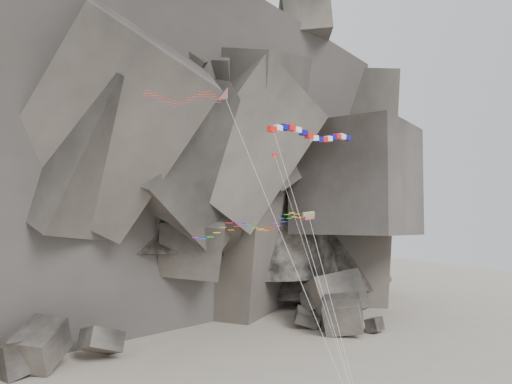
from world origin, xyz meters
name	(u,v)px	position (x,y,z in m)	size (l,w,h in m)	color
headland	(122,114)	(0.00, 70.00, 42.00)	(110.00, 70.00, 84.00)	#5C534B
boulder_field	(224,326)	(9.59, 33.63, 2.63)	(81.14, 17.45, 11.02)	#47423F
delta_kite	(182,97)	(-6.69, 3.65, 31.52)	(15.98, 13.06, 31.52)	red
banner_kite	(313,135)	(7.77, 4.10, 28.98)	(12.48, 14.90, 28.17)	red
parafoil_kite	(251,225)	(-0.02, 2.95, 19.65)	(14.25, 12.30, 19.42)	yellow
pennant_kite	(298,226)	(2.48, -1.67, 19.62)	(4.18, 9.24, 24.89)	red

